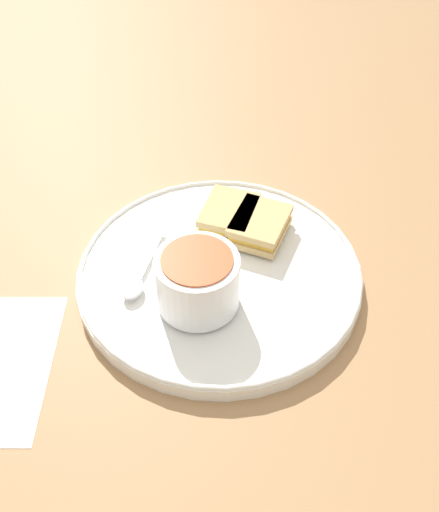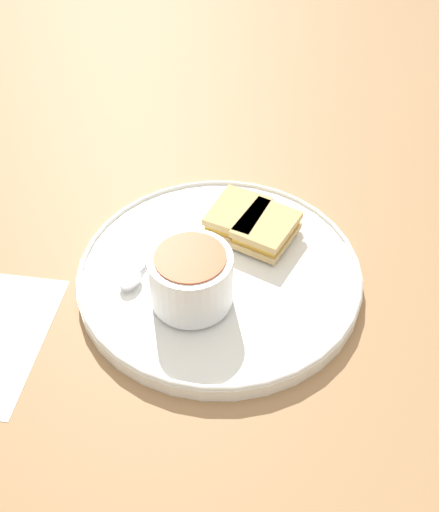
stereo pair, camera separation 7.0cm
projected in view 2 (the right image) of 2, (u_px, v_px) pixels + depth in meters
The scene contains 6 objects.
ground_plane at pixel (219, 279), 0.73m from camera, with size 2.40×2.40×0.00m, color #9E754C.
plate at pixel (219, 273), 0.72m from camera, with size 0.34×0.34×0.02m.
soup_bowl at pixel (191, 278), 0.66m from camera, with size 0.09×0.09×0.07m.
spoon at pixel (134, 274), 0.70m from camera, with size 0.11×0.07×0.01m.
sandwich_half_near at pixel (266, 230), 0.74m from camera, with size 0.10×0.10×0.03m.
sandwich_half_far at pixel (238, 216), 0.76m from camera, with size 0.10×0.09×0.03m.
Camera 2 is at (0.49, -0.05, 0.54)m, focal length 42.00 mm.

